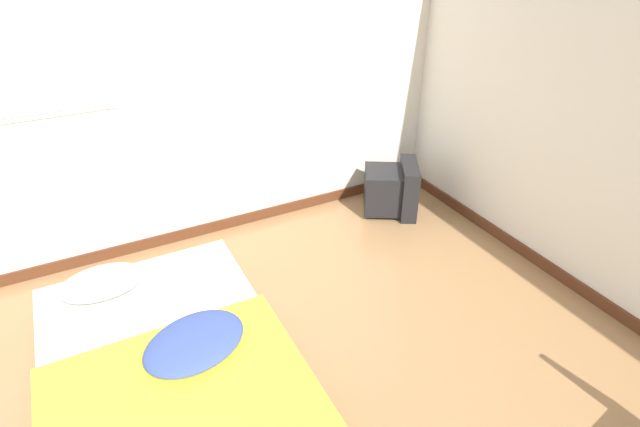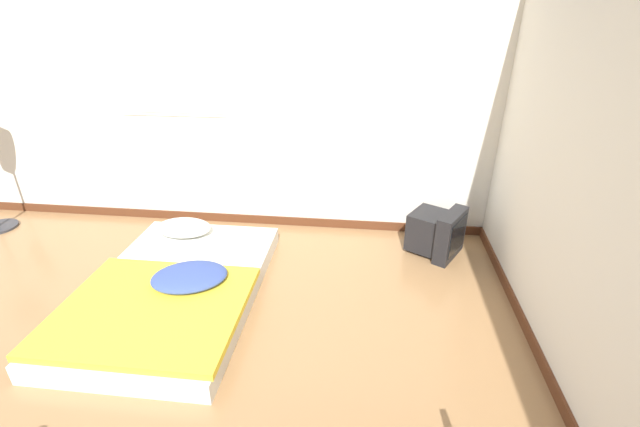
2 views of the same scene
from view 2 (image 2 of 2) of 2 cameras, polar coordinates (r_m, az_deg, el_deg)
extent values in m
cube|color=silver|center=(4.39, -14.65, 14.56)|extent=(7.89, 0.06, 2.60)
cube|color=#562D19|center=(4.75, -13.14, -0.50)|extent=(7.89, 0.02, 0.09)
cube|color=silver|center=(4.45, -19.45, 17.46)|extent=(1.11, 0.01, 0.84)
cube|color=white|center=(4.44, -19.49, 17.45)|extent=(1.04, 0.01, 0.77)
cube|color=silver|center=(3.65, -18.72, -9.51)|extent=(1.28, 1.95, 0.15)
ellipsoid|color=silver|center=(4.25, -17.71, -1.81)|extent=(0.52, 0.34, 0.14)
cube|color=yellow|center=(3.33, -21.52, -11.69)|extent=(1.30, 1.13, 0.05)
ellipsoid|color=#384C93|center=(3.46, -17.02, -8.05)|extent=(0.67, 0.58, 0.11)
cube|color=black|center=(4.16, 14.21, -2.16)|extent=(0.44, 0.46, 0.36)
cube|color=black|center=(4.08, 17.00, -2.77)|extent=(0.33, 0.45, 0.45)
cube|color=black|center=(4.06, 17.90, -2.90)|extent=(0.19, 0.31, 0.32)
camera|label=1|loc=(1.71, -68.58, 14.53)|focal=28.00mm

